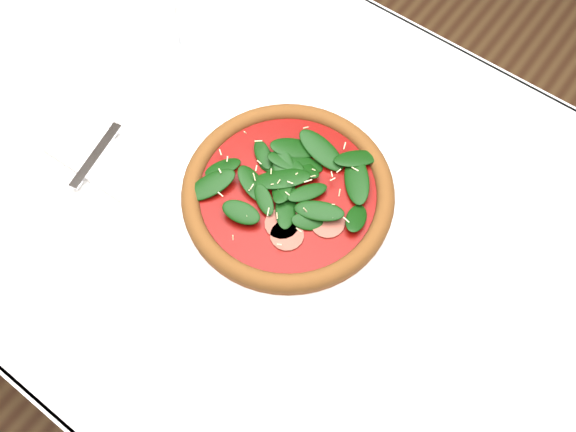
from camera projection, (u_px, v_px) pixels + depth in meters
The scene contains 6 objects.
ground at pixel (272, 338), 1.59m from camera, with size 6.00×6.00×0.00m, color brown.
dining_table at pixel (263, 220), 1.01m from camera, with size 1.21×0.81×0.75m.
plate at pixel (288, 198), 0.90m from camera, with size 0.34×0.34×0.01m.
pizza at pixel (288, 191), 0.89m from camera, with size 0.33×0.33×0.04m.
napkin at pixel (97, 158), 0.93m from camera, with size 0.15×0.07×0.01m, color white.
fork at pixel (106, 141), 0.94m from camera, with size 0.05×0.15×0.00m.
Camera 1 is at (0.30, -0.34, 1.55)m, focal length 40.00 mm.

